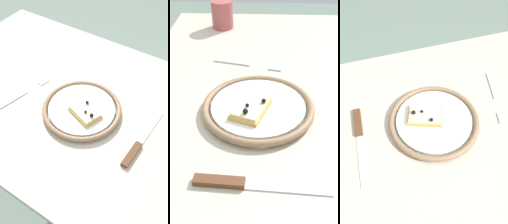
{
  "view_description": "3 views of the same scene",
  "coord_description": "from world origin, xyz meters",
  "views": [
    {
      "loc": [
        0.33,
        -0.47,
        1.35
      ],
      "look_at": [
        0.06,
        -0.06,
        0.77
      ],
      "focal_mm": 39.92,
      "sensor_mm": 36.0,
      "label": 1
    },
    {
      "loc": [
        0.56,
        -0.02,
        1.15
      ],
      "look_at": [
        0.06,
        -0.04,
        0.75
      ],
      "focal_mm": 46.74,
      "sensor_mm": 36.0,
      "label": 2
    },
    {
      "loc": [
        0.18,
        0.34,
        1.33
      ],
      "look_at": [
        0.06,
        -0.06,
        0.76
      ],
      "focal_mm": 40.34,
      "sensor_mm": 36.0,
      "label": 3
    }
  ],
  "objects": [
    {
      "name": "plate",
      "position": [
        0.04,
        -0.04,
        0.75
      ],
      "size": [
        0.25,
        0.25,
        0.02
      ],
      "color": "white",
      "rests_on": "dining_table"
    },
    {
      "name": "pizza_slice_near",
      "position": [
        0.06,
        -0.05,
        0.76
      ],
      "size": [
        0.11,
        0.09,
        0.03
      ],
      "color": "tan",
      "rests_on": "plate"
    },
    {
      "name": "knife",
      "position": [
        0.25,
        -0.06,
        0.74
      ],
      "size": [
        0.03,
        0.24,
        0.01
      ],
      "color": "silver",
      "rests_on": "dining_table"
    },
    {
      "name": "dining_table",
      "position": [
        0.0,
        0.0,
        0.63
      ],
      "size": [
        1.16,
        0.72,
        0.73
      ],
      "color": "#BCB29E",
      "rests_on": "ground_plane"
    },
    {
      "name": "ground_plane",
      "position": [
        0.0,
        0.0,
        0.0
      ],
      "size": [
        6.0,
        6.0,
        0.0
      ],
      "primitive_type": "plane",
      "color": "slate"
    },
    {
      "name": "fork",
      "position": [
        -0.17,
        -0.07,
        0.74
      ],
      "size": [
        0.06,
        0.2,
        0.0
      ],
      "color": "#B7B7B7",
      "rests_on": "dining_table"
    }
  ]
}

